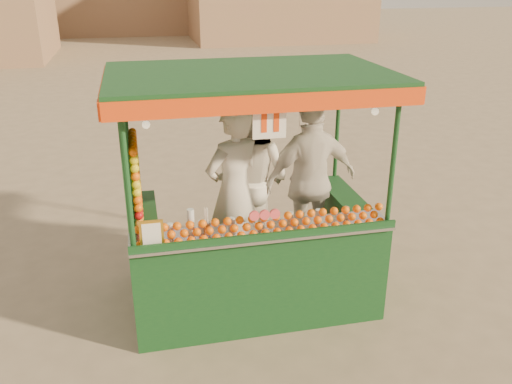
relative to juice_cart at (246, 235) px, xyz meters
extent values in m
plane|color=#726551|center=(-0.37, -0.06, -0.83)|extent=(90.00, 90.00, 0.00)
cube|color=#103B19|center=(0.07, 0.13, -0.68)|extent=(2.56, 1.58, 0.30)
cylinder|color=black|center=(-0.82, 0.13, -0.65)|extent=(0.35, 0.10, 0.35)
cylinder|color=black|center=(0.96, 0.13, -0.65)|extent=(0.35, 0.10, 0.35)
cube|color=#103B19|center=(0.07, -0.51, -0.14)|extent=(2.56, 0.30, 0.79)
cube|color=#103B19|center=(-1.06, 0.23, -0.14)|extent=(0.30, 1.28, 0.79)
cube|color=#103B19|center=(1.21, 0.23, -0.14)|extent=(0.30, 1.28, 0.79)
cube|color=#B2B2B7|center=(0.07, -0.48, 0.27)|extent=(2.56, 0.45, 0.03)
cylinder|color=#103B19|center=(-1.16, -0.61, 0.95)|extent=(0.05, 0.05, 1.38)
cylinder|color=#103B19|center=(1.30, -0.61, 0.95)|extent=(0.05, 0.05, 1.38)
cylinder|color=#103B19|center=(-1.16, 0.87, 0.95)|extent=(0.05, 0.05, 1.38)
cylinder|color=#103B19|center=(1.30, 0.87, 0.95)|extent=(0.05, 0.05, 1.38)
cube|color=#103B19|center=(0.07, 0.13, 1.68)|extent=(2.76, 1.77, 0.08)
cube|color=#E33E0C|center=(0.07, -0.76, 1.60)|extent=(2.76, 0.04, 0.16)
cube|color=#E33E0C|center=(0.07, 1.01, 1.60)|extent=(2.76, 0.04, 0.16)
cube|color=#E33E0C|center=(-1.31, 0.13, 1.60)|extent=(0.04, 1.77, 0.16)
cube|color=#E33E0C|center=(1.45, 0.13, 1.60)|extent=(0.04, 1.77, 0.16)
cylinder|color=#EC484E|center=(0.05, -0.61, 0.52)|extent=(0.10, 0.02, 0.10)
cube|color=gold|center=(-0.99, -0.61, 0.43)|extent=(0.22, 0.02, 0.28)
cube|color=white|center=(0.07, -0.68, 1.42)|extent=(0.30, 0.01, 0.30)
sphere|color=#FFE5B2|center=(-0.96, -0.54, 1.42)|extent=(0.07, 0.07, 0.07)
sphere|color=#FFE5B2|center=(1.11, -0.54, 1.42)|extent=(0.07, 0.07, 0.07)
imported|color=beige|center=(-0.08, 0.20, 0.43)|extent=(0.83, 0.71, 1.92)
imported|color=white|center=(0.19, 0.53, 0.45)|extent=(1.17, 1.20, 1.95)
imported|color=silver|center=(0.82, 0.36, 0.42)|extent=(1.18, 0.64, 1.90)
camera|label=1|loc=(-1.02, -5.03, 2.63)|focal=37.75mm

